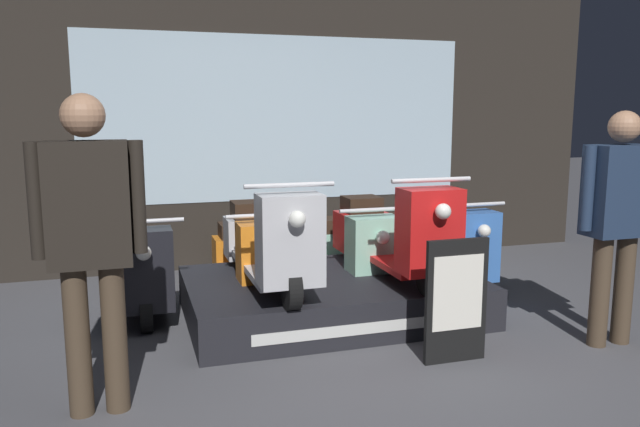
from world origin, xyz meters
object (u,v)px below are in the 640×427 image
at_px(price_sign_board, 456,300).
at_px(scooter_backrow_3, 437,247).
at_px(scooter_display_left, 269,242).
at_px(scooter_backrow_1, 250,261).
at_px(scooter_display_right, 393,234).
at_px(person_right_browsing, 618,209).
at_px(scooter_backrow_2, 348,254).
at_px(scooter_backrow_0, 142,268).
at_px(person_left_browsing, 90,230).

bearing_deg(price_sign_board, scooter_backrow_3, 65.72).
distance_m(scooter_display_left, scooter_backrow_1, 0.82).
height_order(scooter_display_right, person_right_browsing, person_right_browsing).
bearing_deg(price_sign_board, person_right_browsing, -2.04).
xyz_separation_m(scooter_display_left, scooter_backrow_1, (-0.01, 0.75, -0.32)).
bearing_deg(scooter_backrow_2, scooter_display_right, -81.26).
distance_m(scooter_backrow_0, scooter_backrow_3, 2.75).
distance_m(scooter_backrow_0, scooter_backrow_2, 1.83).
bearing_deg(scooter_backrow_2, price_sign_board, -87.22).
relative_size(scooter_backrow_0, scooter_backrow_2, 1.00).
height_order(scooter_backrow_3, person_right_browsing, person_right_browsing).
height_order(scooter_backrow_1, scooter_backrow_2, same).
height_order(scooter_backrow_1, scooter_backrow_3, same).
relative_size(scooter_display_right, scooter_backrow_2, 1.00).
xyz_separation_m(scooter_backrow_1, person_right_browsing, (2.20, -1.87, 0.64)).
bearing_deg(person_left_browsing, scooter_backrow_3, 31.72).
bearing_deg(scooter_backrow_2, person_right_browsing, -55.47).
distance_m(scooter_backrow_3, price_sign_board, 2.01).
relative_size(scooter_backrow_1, person_right_browsing, 1.08).
height_order(scooter_display_left, person_right_browsing, person_right_browsing).
distance_m(scooter_backrow_1, price_sign_board, 2.09).
distance_m(scooter_backrow_2, price_sign_board, 1.84).
bearing_deg(scooter_display_right, person_left_browsing, -153.28).
bearing_deg(scooter_backrow_1, scooter_display_right, -36.07).
relative_size(scooter_display_right, scooter_backrow_1, 1.00).
bearing_deg(scooter_backrow_3, scooter_display_left, -157.61).
xyz_separation_m(scooter_backrow_1, person_left_browsing, (-1.20, -1.87, 0.69)).
distance_m(scooter_display_left, scooter_backrow_0, 1.23).
height_order(scooter_backrow_2, price_sign_board, scooter_backrow_2).
bearing_deg(person_left_browsing, scooter_backrow_0, 81.31).
height_order(scooter_backrow_0, person_right_browsing, person_right_browsing).
xyz_separation_m(scooter_backrow_1, scooter_backrow_3, (1.83, 0.00, 0.00)).
bearing_deg(scooter_backrow_1, scooter_display_left, -89.40).
relative_size(scooter_display_right, scooter_backrow_3, 1.00).
relative_size(scooter_display_left, scooter_backrow_1, 1.00).
height_order(scooter_backrow_0, person_left_browsing, person_left_browsing).
distance_m(scooter_display_right, person_left_browsing, 2.53).
bearing_deg(person_right_browsing, scooter_backrow_1, 139.63).
bearing_deg(person_right_browsing, scooter_backrow_2, 124.53).
xyz_separation_m(scooter_display_right, person_right_browsing, (1.17, -1.12, 0.32)).
bearing_deg(scooter_backrow_2, scooter_display_left, -140.40).
bearing_deg(scooter_display_right, scooter_backrow_0, 158.90).
bearing_deg(person_right_browsing, price_sign_board, 177.96).
bearing_deg(scooter_display_left, person_left_browsing, -137.11).
bearing_deg(scooter_display_right, scooter_backrow_3, 43.19).
xyz_separation_m(scooter_backrow_2, scooter_backrow_3, (0.92, 0.00, 0.00)).
relative_size(scooter_display_left, scooter_display_right, 1.00).
bearing_deg(scooter_display_left, person_right_browsing, -27.09).
relative_size(scooter_backrow_3, person_left_browsing, 1.02).
relative_size(scooter_display_right, person_left_browsing, 1.02).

